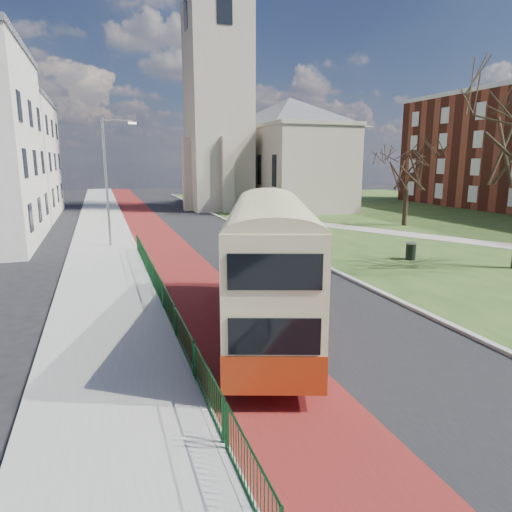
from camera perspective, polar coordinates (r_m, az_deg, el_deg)
name	(u,v)px	position (r m, az deg, el deg)	size (l,w,h in m)	color
ground	(273,338)	(14.86, 2.13, -10.24)	(160.00, 160.00, 0.00)	black
road_carriageway	(195,237)	(33.93, -7.62, 2.35)	(9.00, 120.00, 0.01)	black
bus_lane	(158,239)	(33.52, -12.15, 2.07)	(3.40, 120.00, 0.01)	#591414
pavement_west	(102,241)	(33.30, -18.66, 1.73)	(4.00, 120.00, 0.12)	gray
kerb_west	(132,240)	(33.36, -15.23, 1.97)	(0.25, 120.00, 0.13)	#999993
kerb_east	(246,229)	(36.97, -1.23, 3.33)	(0.25, 80.00, 0.13)	#999993
grass_green	(446,220)	(46.94, 22.67, 4.20)	(40.00, 80.00, 0.04)	#2C4A1A
footpath	(501,245)	(34.28, 28.28, 1.20)	(2.20, 36.00, 0.03)	#9E998C
pedestrian_railing	(163,296)	(17.70, -11.58, -4.90)	(0.07, 24.00, 1.12)	#0C3716
gothic_church	(257,91)	(54.29, 0.17, 19.93)	(16.38, 18.00, 40.00)	gray
streetlamp	(108,176)	(30.86, -17.96, 9.50)	(2.13, 0.18, 8.00)	gray
bus	(270,260)	(14.73, 1.73, -0.52)	(5.61, 10.40, 4.26)	#B13210
winter_tree_far	(408,161)	(41.11, 18.51, 11.24)	(7.05, 7.05, 7.92)	black
litter_bin	(411,251)	(27.33, 18.78, 0.59)	(0.64, 0.64, 0.97)	black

